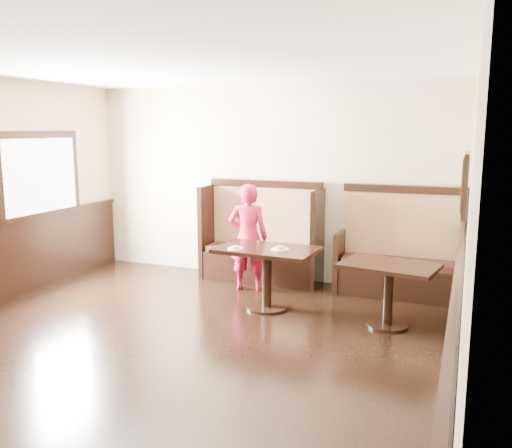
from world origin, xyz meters
The scene contains 9 objects.
ground centered at (0.00, 0.00, 0.00)m, with size 7.00×7.00×0.00m, color black.
room_shell centered at (-0.30, 0.28, 0.67)m, with size 7.00×7.00×7.00m.
booth_main centered at (0.00, 3.30, 0.53)m, with size 1.75×0.72×1.45m.
booth_neighbor centered at (1.95, 3.29, 0.48)m, with size 1.65×0.72×1.45m.
table_main centered at (0.51, 2.12, 0.58)m, with size 1.23×0.81×0.76m.
table_neighbor centered at (1.98, 2.06, 0.53)m, with size 1.12×0.84×0.71m.
child centered at (0.00, 2.77, 0.73)m, with size 0.53×0.35×1.46m, color #B71336.
pizza_plate_left centered at (0.19, 1.92, 0.77)m, with size 0.19×0.19×0.04m.
pizza_plate_right centered at (0.69, 2.08, 0.77)m, with size 0.22×0.22×0.04m.
Camera 1 is at (2.74, -3.86, 2.18)m, focal length 38.00 mm.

